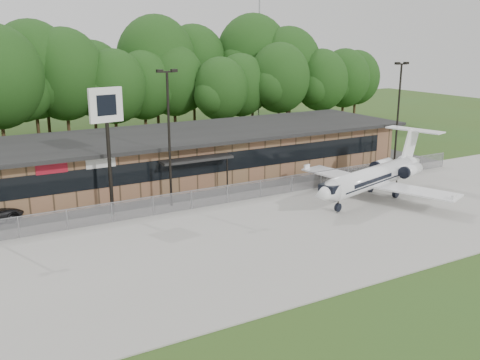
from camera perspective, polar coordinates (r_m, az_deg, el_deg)
ground at (r=30.34m, az=14.12°, el=-9.67°), size 160.00×160.00×0.00m
apron at (r=36.02m, az=5.36°, el=-5.19°), size 64.00×18.00×0.08m
parking_lot at (r=45.44m, az=-2.93°, el=-0.85°), size 50.00×9.00×0.06m
terminal at (r=48.82m, az=-5.31°, el=2.81°), size 41.00×11.65×4.30m
fence at (r=41.42m, az=-0.14°, el=-1.34°), size 46.00×0.04×1.52m
treeline at (r=64.82m, az=-12.15°, el=10.32°), size 72.00×12.00×15.00m
radio_mast at (r=79.35m, az=2.06°, el=15.05°), size 0.20×0.20×25.00m
light_pole_mid at (r=39.46m, az=-7.60°, el=5.46°), size 1.55×0.30×10.23m
light_pole_right at (r=52.48m, az=16.54°, el=7.33°), size 1.55×0.30×10.23m
business_jet at (r=43.21m, az=14.21°, el=0.29°), size 14.81×13.30×5.02m
pole_sign at (r=38.17m, az=-14.04°, el=6.35°), size 2.40×0.63×9.13m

